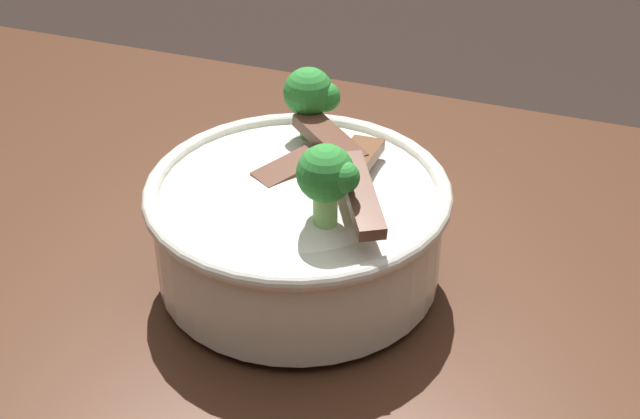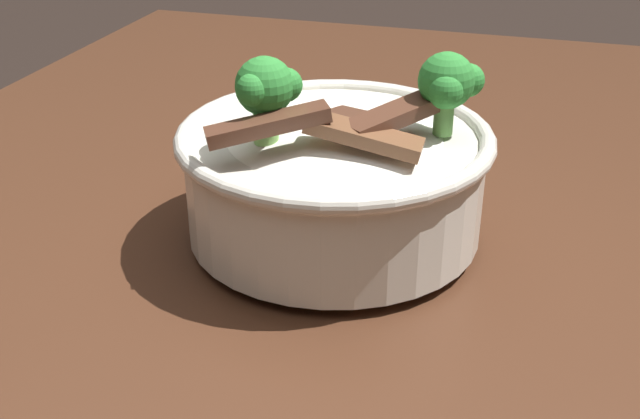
{
  "view_description": "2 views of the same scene",
  "coord_description": "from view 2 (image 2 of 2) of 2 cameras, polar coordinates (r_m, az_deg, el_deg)",
  "views": [
    {
      "loc": [
        0.12,
        -0.46,
        1.23
      ],
      "look_at": [
        -0.08,
        0.09,
        0.84
      ],
      "focal_mm": 51.9,
      "sensor_mm": 36.0,
      "label": 1
    },
    {
      "loc": [
        0.4,
        0.19,
        1.09
      ],
      "look_at": [
        -0.05,
        0.05,
        0.84
      ],
      "focal_mm": 44.45,
      "sensor_mm": 36.0,
      "label": 2
    }
  ],
  "objects": [
    {
      "name": "rice_bowl",
      "position": [
        0.55,
        1.09,
        3.0
      ],
      "size": [
        0.22,
        0.22,
        0.14
      ],
      "color": "silver",
      "rests_on": "dining_table"
    }
  ]
}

